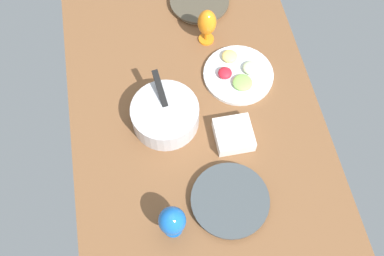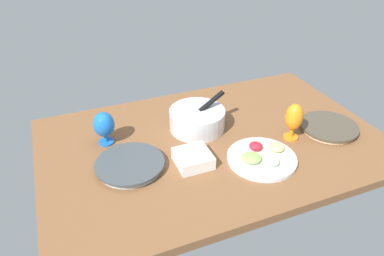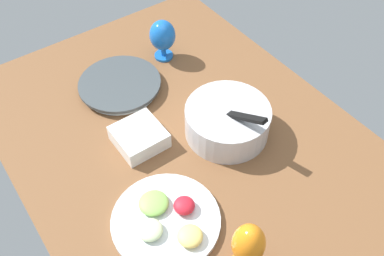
{
  "view_description": "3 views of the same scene",
  "coord_description": "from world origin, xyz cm",
  "px_view_note": "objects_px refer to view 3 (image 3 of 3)",
  "views": [
    {
      "loc": [
        -87.58,
        17.69,
        158.78
      ],
      "look_at": [
        -11.68,
        3.42,
        6.88
      ],
      "focal_mm": 40.65,
      "sensor_mm": 36.0,
      "label": 1
    },
    {
      "loc": [
        -62.46,
        -126.88,
        97.74
      ],
      "look_at": [
        -9.41,
        3.99,
        6.88
      ],
      "focal_mm": 33.78,
      "sensor_mm": 36.0,
      "label": 2
    },
    {
      "loc": [
        64.37,
        -49.64,
        106.24
      ],
      "look_at": [
        -6.08,
        0.97,
        6.88
      ],
      "focal_mm": 39.67,
      "sensor_mm": 36.0,
      "label": 3
    }
  ],
  "objects_px": {
    "dinner_plate_left": "(120,85)",
    "hurricane_glass_blue": "(163,36)",
    "hurricane_glass_orange": "(248,245)",
    "fruit_platter": "(166,220)",
    "mixing_bowl": "(227,120)",
    "square_bowl_white": "(139,136)"
  },
  "relations": [
    {
      "from": "dinner_plate_left",
      "to": "hurricane_glass_orange",
      "type": "relative_size",
      "value": 1.61
    },
    {
      "from": "fruit_platter",
      "to": "hurricane_glass_blue",
      "type": "bearing_deg",
      "value": 147.44
    },
    {
      "from": "fruit_platter",
      "to": "hurricane_glass_orange",
      "type": "bearing_deg",
      "value": 23.93
    },
    {
      "from": "dinner_plate_left",
      "to": "fruit_platter",
      "type": "xyz_separation_m",
      "value": [
        0.55,
        -0.16,
        -0.0
      ]
    },
    {
      "from": "mixing_bowl",
      "to": "fruit_platter",
      "type": "bearing_deg",
      "value": -64.53
    },
    {
      "from": "mixing_bowl",
      "to": "hurricane_glass_blue",
      "type": "bearing_deg",
      "value": 174.37
    },
    {
      "from": "dinner_plate_left",
      "to": "fruit_platter",
      "type": "height_order",
      "value": "fruit_platter"
    },
    {
      "from": "hurricane_glass_orange",
      "to": "square_bowl_white",
      "type": "height_order",
      "value": "hurricane_glass_orange"
    },
    {
      "from": "hurricane_glass_orange",
      "to": "square_bowl_white",
      "type": "xyz_separation_m",
      "value": [
        -0.51,
        -0.01,
        -0.08
      ]
    },
    {
      "from": "hurricane_glass_blue",
      "to": "hurricane_glass_orange",
      "type": "bearing_deg",
      "value": -19.44
    },
    {
      "from": "hurricane_glass_blue",
      "to": "square_bowl_white",
      "type": "bearing_deg",
      "value": -43.32
    },
    {
      "from": "fruit_platter",
      "to": "hurricane_glass_orange",
      "type": "height_order",
      "value": "hurricane_glass_orange"
    },
    {
      "from": "mixing_bowl",
      "to": "square_bowl_white",
      "type": "distance_m",
      "value": 0.29
    },
    {
      "from": "mixing_bowl",
      "to": "hurricane_glass_blue",
      "type": "height_order",
      "value": "mixing_bowl"
    },
    {
      "from": "dinner_plate_left",
      "to": "mixing_bowl",
      "type": "distance_m",
      "value": 0.43
    },
    {
      "from": "fruit_platter",
      "to": "hurricane_glass_blue",
      "type": "distance_m",
      "value": 0.73
    },
    {
      "from": "mixing_bowl",
      "to": "fruit_platter",
      "type": "distance_m",
      "value": 0.38
    },
    {
      "from": "hurricane_glass_orange",
      "to": "fruit_platter",
      "type": "bearing_deg",
      "value": -156.07
    },
    {
      "from": "mixing_bowl",
      "to": "fruit_platter",
      "type": "relative_size",
      "value": 0.93
    },
    {
      "from": "square_bowl_white",
      "to": "hurricane_glass_orange",
      "type": "bearing_deg",
      "value": 0.91
    },
    {
      "from": "dinner_plate_left",
      "to": "hurricane_glass_blue",
      "type": "bearing_deg",
      "value": 104.53
    },
    {
      "from": "hurricane_glass_blue",
      "to": "square_bowl_white",
      "type": "xyz_separation_m",
      "value": [
        0.32,
        -0.3,
        -0.06
      ]
    }
  ]
}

